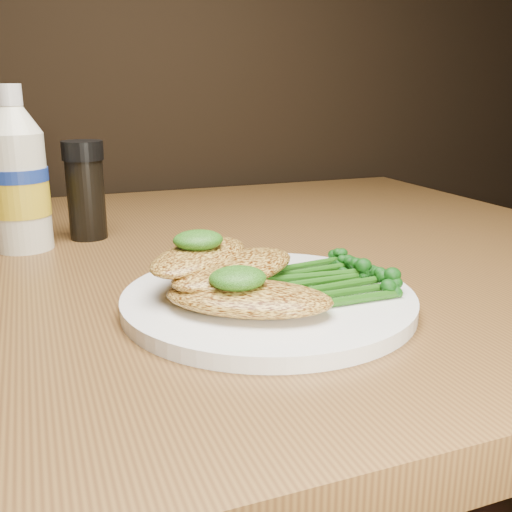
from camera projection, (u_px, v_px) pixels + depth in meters
name	position (u px, v px, depth m)	size (l,w,h in m)	color
plate	(268.00, 300.00, 0.48)	(0.24, 0.24, 0.01)	white
chicken_front	(249.00, 298.00, 0.44)	(0.13, 0.07, 0.02)	gold
chicken_mid	(235.00, 269.00, 0.48)	(0.13, 0.06, 0.02)	gold
chicken_back	(200.00, 256.00, 0.49)	(0.12, 0.06, 0.02)	gold
pesto_front	(238.00, 278.00, 0.44)	(0.04, 0.04, 0.02)	#123307
pesto_back	(198.00, 240.00, 0.49)	(0.04, 0.04, 0.02)	#123307
broccolini_bundle	(320.00, 276.00, 0.49)	(0.12, 0.09, 0.02)	#1E5111
mayo_bottle	(17.00, 169.00, 0.63)	(0.06, 0.06, 0.18)	#EDE8C9
pepper_grinder	(86.00, 190.00, 0.69)	(0.05, 0.05, 0.11)	black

